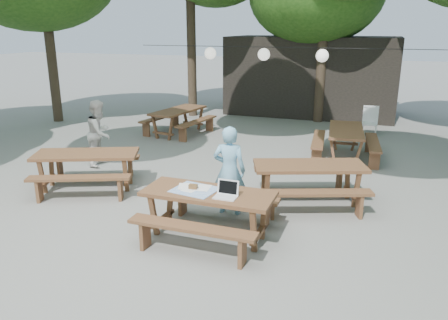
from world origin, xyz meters
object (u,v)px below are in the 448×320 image
main_picnic_table (209,214)px  picnic_table_nw (87,170)px  woman (229,170)px  second_person (100,133)px  plastic_chair (369,128)px

main_picnic_table → picnic_table_nw: 3.29m
picnic_table_nw → woman: 3.10m
woman → second_person: 4.10m
second_person → woman: bearing=-121.9°
main_picnic_table → second_person: second_person is taller
picnic_table_nw → second_person: size_ratio=1.54×
plastic_chair → woman: bearing=-107.5°
woman → plastic_chair: size_ratio=1.73×
woman → plastic_chair: 6.98m
second_person → main_picnic_table: bearing=-133.3°
second_person → plastic_chair: second_person is taller
main_picnic_table → woman: 1.06m
picnic_table_nw → woman: size_ratio=1.52×
main_picnic_table → plastic_chair: plastic_chair is taller
woman → picnic_table_nw: bearing=-9.1°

